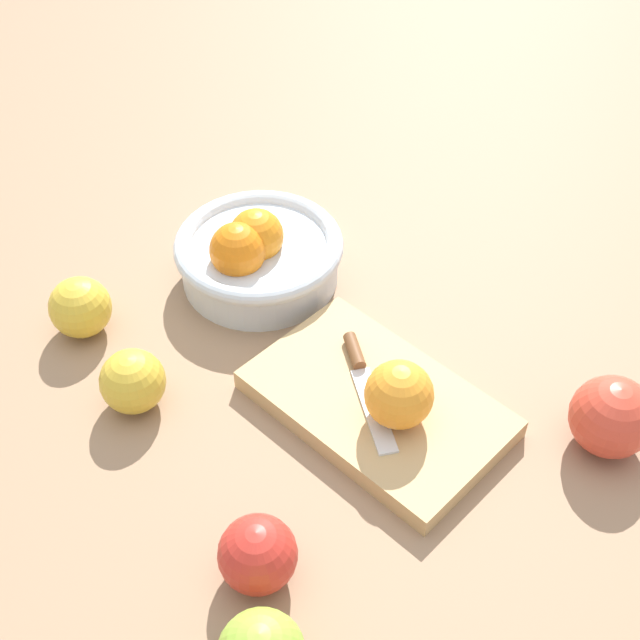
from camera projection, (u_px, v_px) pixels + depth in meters
ground_plane at (296, 381)px, 0.92m from camera, size 2.40×2.40×0.00m
bowl at (257, 254)px, 1.01m from camera, size 0.20×0.20×0.10m
cutting_board at (377, 404)px, 0.88m from camera, size 0.28×0.20×0.02m
orange_on_board at (399, 395)px, 0.83m from camera, size 0.07×0.07×0.07m
knife at (363, 375)px, 0.89m from camera, size 0.15×0.08×0.01m
apple_front_left at (80, 307)px, 0.95m from camera, size 0.07×0.07×0.07m
apple_front_right at (258, 554)px, 0.73m from camera, size 0.07×0.07×0.07m
apple_back_right at (611, 417)px, 0.83m from camera, size 0.08×0.08×0.08m
apple_front_left_2 at (133, 381)px, 0.87m from camera, size 0.07×0.07×0.07m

